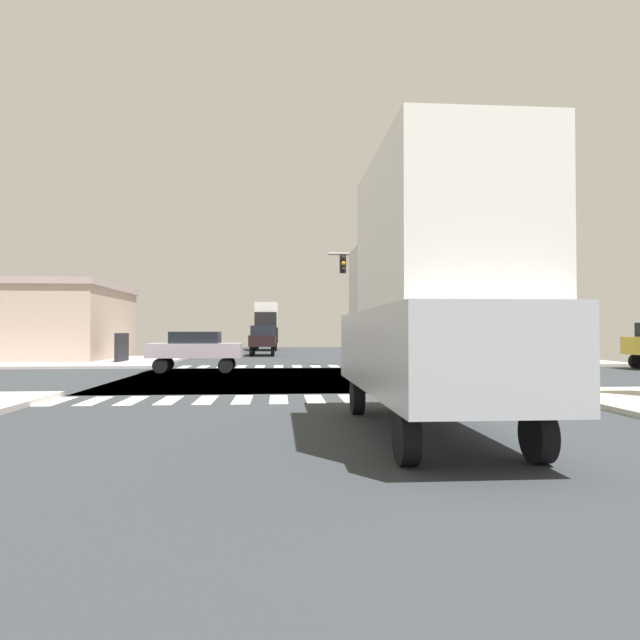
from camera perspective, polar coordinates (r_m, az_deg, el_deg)
ground at (r=22.90m, az=-2.38°, el=-5.98°), size 90.00×90.00×0.05m
sidewalk_corner_ne at (r=37.47m, az=17.30°, el=-3.92°), size 12.00×12.00×0.14m
sidewalk_corner_nw at (r=36.94m, az=-23.69°, el=-3.91°), size 12.00×12.00×0.14m
crosswalk_near at (r=15.63m, az=-2.41°, el=-8.11°), size 13.50×2.00×0.01m
crosswalk_far at (r=30.17m, az=-3.32°, el=-4.77°), size 13.50×2.00×0.01m
traffic_signal_mast at (r=31.00m, az=8.27°, el=4.28°), size 6.63×0.55×6.55m
street_lamp at (r=40.01m, az=8.18°, el=2.77°), size 1.78×0.32×7.73m
bank_building at (r=41.33m, az=-28.62°, el=-0.18°), size 14.43×10.59×5.02m
box_truck_nearside_1 at (r=10.35m, az=11.20°, el=2.59°), size 2.40×7.20×4.85m
box_truck_crossing_2 at (r=56.81m, az=-5.54°, el=-0.51°), size 2.40×7.20×4.85m
sedan_queued_1 at (r=26.60m, az=-12.66°, el=-2.82°), size 4.30×1.80×1.88m
pickup_trailing_1 at (r=43.82m, az=-5.91°, el=-1.97°), size 2.00×5.10×2.35m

